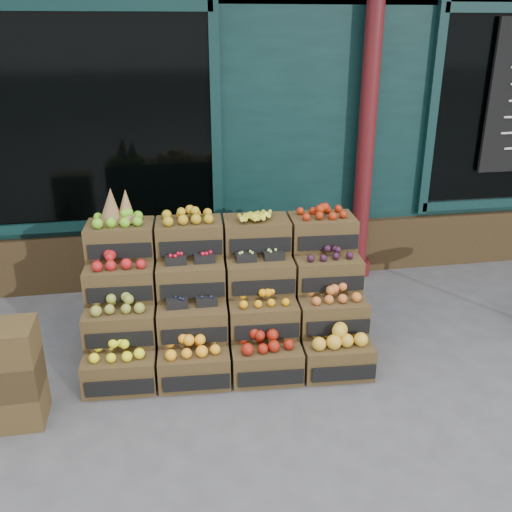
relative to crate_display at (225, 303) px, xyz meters
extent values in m
plane|color=#4B4B4E|center=(0.46, -0.70, -0.44)|extent=(60.00, 60.00, 0.00)
cube|color=black|center=(0.46, 4.50, 1.96)|extent=(12.00, 6.00, 4.80)
cube|color=black|center=(0.46, 1.55, 1.06)|extent=(12.00, 0.12, 3.00)
cube|color=#342514|center=(0.46, 1.48, -0.14)|extent=(12.00, 0.18, 0.60)
cube|color=black|center=(-1.14, 1.48, 1.31)|extent=(2.40, 0.06, 2.00)
cylinder|color=#4F1215|center=(1.66, 1.35, 1.16)|extent=(0.18, 0.18, 3.20)
cube|color=#45341B|center=(-0.88, -0.40, -0.30)|extent=(0.57, 0.41, 0.27)
cube|color=black|center=(-0.89, -0.60, -0.33)|extent=(0.50, 0.05, 0.12)
cube|color=#F7F419|center=(-0.88, -0.40, -0.12)|extent=(0.46, 0.32, 0.09)
cube|color=#45341B|center=(-0.31, -0.44, -0.30)|extent=(0.57, 0.41, 0.27)
cube|color=black|center=(-0.32, -0.64, -0.33)|extent=(0.50, 0.05, 0.12)
cube|color=#FFA01B|center=(-0.31, -0.44, -0.11)|extent=(0.46, 0.32, 0.10)
cube|color=#45341B|center=(0.26, -0.47, -0.30)|extent=(0.57, 0.41, 0.27)
cube|color=black|center=(0.25, -0.68, -0.33)|extent=(0.50, 0.05, 0.12)
cube|color=maroon|center=(0.26, -0.47, -0.11)|extent=(0.46, 0.32, 0.10)
cube|color=#45341B|center=(0.83, -0.51, -0.30)|extent=(0.57, 0.41, 0.27)
cube|color=black|center=(0.82, -0.71, -0.33)|extent=(0.50, 0.05, 0.12)
cube|color=gold|center=(0.83, -0.51, -0.10)|extent=(0.46, 0.32, 0.13)
cube|color=#45341B|center=(-0.86, -0.17, -0.02)|extent=(0.57, 0.41, 0.27)
cube|color=black|center=(-0.87, -0.37, -0.05)|extent=(0.50, 0.05, 0.12)
cube|color=olive|center=(-0.86, -0.17, 0.16)|extent=(0.46, 0.32, 0.09)
cube|color=#45341B|center=(-0.29, -0.21, -0.02)|extent=(0.57, 0.41, 0.27)
cube|color=black|center=(-0.31, -0.41, -0.05)|extent=(0.50, 0.05, 0.12)
cube|color=#1A1A3D|center=(-0.29, -0.21, 0.13)|extent=(0.46, 0.32, 0.03)
cube|color=#45341B|center=(0.28, -0.24, -0.02)|extent=(0.57, 0.41, 0.27)
cube|color=black|center=(0.26, -0.44, -0.05)|extent=(0.50, 0.05, 0.12)
cube|color=orange|center=(0.28, -0.24, 0.15)|extent=(0.46, 0.32, 0.07)
cube|color=#45341B|center=(0.84, -0.28, -0.02)|extent=(0.57, 0.41, 0.27)
cube|color=black|center=(0.83, -0.48, -0.05)|extent=(0.50, 0.05, 0.12)
cube|color=#C66327|center=(0.84, -0.28, 0.16)|extent=(0.46, 0.32, 0.09)
cube|color=#45341B|center=(-0.85, 0.06, 0.25)|extent=(0.57, 0.41, 0.27)
cube|color=black|center=(-0.86, -0.14, 0.22)|extent=(0.50, 0.05, 0.12)
cube|color=#AA1618|center=(-0.85, 0.06, 0.43)|extent=(0.46, 0.32, 0.09)
cube|color=#45341B|center=(-0.28, 0.03, 0.25)|extent=(0.57, 0.41, 0.27)
cube|color=black|center=(-0.29, -0.18, 0.22)|extent=(0.50, 0.05, 0.12)
cube|color=#AA0F22|center=(-0.28, 0.03, 0.41)|extent=(0.46, 0.32, 0.04)
cube|color=#45341B|center=(0.29, -0.01, 0.25)|extent=(0.57, 0.41, 0.27)
cube|color=black|center=(0.28, -0.21, 0.22)|extent=(0.50, 0.05, 0.12)
cube|color=#A2C35C|center=(0.29, -0.01, 0.40)|extent=(0.46, 0.32, 0.03)
cube|color=#45341B|center=(0.86, -0.05, 0.25)|extent=(0.57, 0.41, 0.27)
cube|color=black|center=(0.85, -0.25, 0.22)|extent=(0.50, 0.05, 0.12)
cube|color=black|center=(0.86, -0.05, 0.42)|extent=(0.46, 0.32, 0.07)
cube|color=#45341B|center=(-0.83, 0.29, 0.52)|extent=(0.57, 0.41, 0.27)
cube|color=black|center=(-0.84, 0.09, 0.50)|extent=(0.50, 0.05, 0.12)
cube|color=#6BBB20|center=(-0.83, 0.29, 0.71)|extent=(0.46, 0.32, 0.09)
cube|color=#45341B|center=(-0.26, 0.26, 0.52)|extent=(0.57, 0.41, 0.27)
cube|color=black|center=(-0.28, 0.06, 0.50)|extent=(0.50, 0.05, 0.12)
cube|color=#B99119|center=(-0.26, 0.26, 0.71)|extent=(0.46, 0.32, 0.09)
cube|color=#45341B|center=(0.31, 0.22, 0.52)|extent=(0.57, 0.41, 0.27)
cube|color=black|center=(0.29, 0.02, 0.50)|extent=(0.50, 0.05, 0.12)
cube|color=yellow|center=(0.31, 0.22, 0.70)|extent=(0.46, 0.32, 0.08)
cube|color=#45341B|center=(0.87, 0.18, 0.52)|extent=(0.57, 0.41, 0.27)
cube|color=black|center=(0.86, -0.02, 0.50)|extent=(0.50, 0.05, 0.12)
cube|color=#9C210A|center=(0.87, 0.18, 0.70)|extent=(0.46, 0.32, 0.08)
cube|color=#342514|center=(-0.01, -0.22, -0.30)|extent=(2.28, 0.52, 0.27)
cube|color=#342514|center=(0.01, 0.01, -0.16)|extent=(2.28, 0.52, 0.55)
cube|color=#342514|center=(0.02, 0.24, -0.02)|extent=(2.28, 0.52, 0.82)
cone|color=olive|center=(-0.88, 0.29, 0.82)|extent=(0.19, 0.19, 0.32)
cone|color=olive|center=(-0.77, 0.34, 0.80)|extent=(0.17, 0.17, 0.27)
cube|color=#45341B|center=(-1.64, -0.71, -0.31)|extent=(0.50, 0.35, 0.25)
cube|color=#342514|center=(-1.64, -0.71, -0.06)|extent=(0.50, 0.35, 0.25)
imported|color=#1D6734|center=(-0.86, 1.91, 0.62)|extent=(0.79, 0.54, 2.12)
camera|label=1|loc=(-0.50, -4.28, 2.18)|focal=40.00mm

